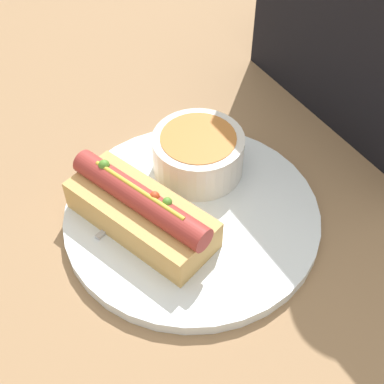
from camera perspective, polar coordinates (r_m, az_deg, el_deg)
ground_plane at (r=0.64m, az=0.00°, el=-2.96°), size 4.00×4.00×0.00m
dinner_plate at (r=0.63m, az=0.00°, el=-2.53°), size 0.30×0.30×0.02m
hot_dog at (r=0.59m, az=-5.48°, el=-1.99°), size 0.19×0.12×0.07m
soup_bowl at (r=0.65m, az=0.66°, el=4.29°), size 0.11×0.11×0.05m
spoon at (r=0.66m, az=-2.60°, el=1.79°), size 0.07×0.16×0.01m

